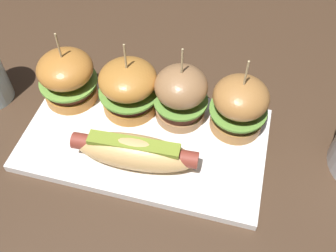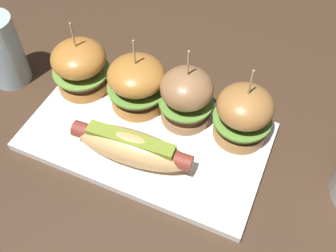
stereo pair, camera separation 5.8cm
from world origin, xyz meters
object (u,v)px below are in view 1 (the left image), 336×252
object	(u,v)px
platter_main	(145,139)
slider_center_left	(129,88)
slider_center_right	(181,95)
slider_far_right	(239,105)
hot_dog	(136,152)
slider_far_left	(67,77)

from	to	relation	value
platter_main	slider_center_left	bearing A→B (deg)	126.69
slider_center_left	slider_center_right	bearing A→B (deg)	1.50
slider_far_right	platter_main	bearing A→B (deg)	-156.00
slider_far_right	hot_dog	bearing A→B (deg)	-140.62
platter_main	hot_dog	world-z (taller)	hot_dog
platter_main	hot_dog	bearing A→B (deg)	-86.48
slider_far_left	slider_far_right	distance (m)	0.28
platter_main	slider_center_left	distance (m)	0.09
slider_far_left	slider_far_right	xyz separation A→B (m)	(0.28, 0.01, 0.00)
slider_center_left	platter_main	bearing A→B (deg)	-53.31
hot_dog	slider_far_right	size ratio (longest dim) A/B	1.37
slider_far_left	slider_far_right	bearing A→B (deg)	1.49
slider_center_right	slider_center_left	bearing A→B (deg)	-178.50
platter_main	slider_far_right	distance (m)	0.16
platter_main	slider_far_right	xyz separation A→B (m)	(0.14, 0.06, 0.06)
platter_main	slider_far_left	xyz separation A→B (m)	(-0.15, 0.05, 0.05)
platter_main	hot_dog	size ratio (longest dim) A/B	2.02
slider_far_left	slider_center_left	xyz separation A→B (m)	(0.11, 0.00, -0.00)
slider_far_left	slider_center_right	world-z (taller)	slider_center_right
platter_main	slider_far_right	bearing A→B (deg)	24.00
hot_dog	slider_center_left	xyz separation A→B (m)	(-0.04, 0.11, 0.02)
hot_dog	slider_center_right	distance (m)	0.12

